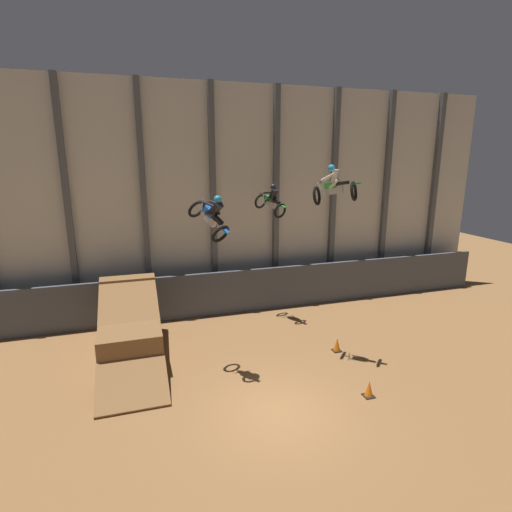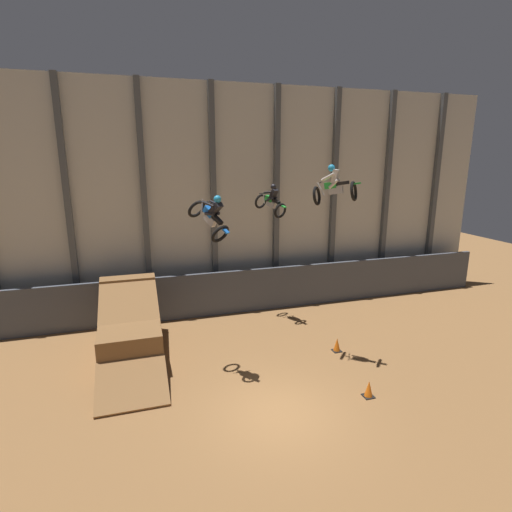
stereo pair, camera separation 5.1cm
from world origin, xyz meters
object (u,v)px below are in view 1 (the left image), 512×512
object	(u,v)px
rider_bike_left_air	(211,216)
traffic_cone_near_ramp	(337,345)
dirt_ramp	(130,331)
rider_bike_right_air	(335,187)
traffic_cone_arena_edge	(369,389)
rider_bike_center_air	(271,201)

from	to	relation	value
rider_bike_left_air	traffic_cone_near_ramp	distance (m)	7.62
dirt_ramp	rider_bike_right_air	world-z (taller)	rider_bike_right_air
dirt_ramp	rider_bike_right_air	bearing A→B (deg)	-19.24
rider_bike_right_air	traffic_cone_arena_edge	world-z (taller)	rider_bike_right_air
traffic_cone_near_ramp	rider_bike_center_air	bearing A→B (deg)	107.87
rider_bike_left_air	rider_bike_right_air	xyz separation A→B (m)	(4.63, -0.20, 0.91)
rider_bike_left_air	rider_bike_right_air	distance (m)	4.72
rider_bike_center_air	rider_bike_right_air	xyz separation A→B (m)	(0.87, -4.56, 0.96)
rider_bike_center_air	rider_bike_right_air	distance (m)	4.74
rider_bike_left_air	rider_bike_right_air	bearing A→B (deg)	-34.65
traffic_cone_arena_edge	rider_bike_left_air	bearing A→B (deg)	144.51
rider_bike_right_air	traffic_cone_near_ramp	xyz separation A→B (m)	(0.54, 0.17, -6.51)
rider_bike_center_air	rider_bike_right_air	bearing A→B (deg)	-103.51
dirt_ramp	rider_bike_center_air	distance (m)	8.56
rider_bike_center_air	dirt_ramp	bearing A→B (deg)	171.32
rider_bike_center_air	traffic_cone_arena_edge	bearing A→B (deg)	-107.97
rider_bike_center_air	traffic_cone_near_ramp	bearing A→B (deg)	-96.47
rider_bike_right_air	traffic_cone_near_ramp	size ratio (longest dim) A/B	2.89
rider_bike_left_air	rider_bike_center_air	world-z (taller)	rider_bike_center_air
dirt_ramp	rider_bike_right_air	size ratio (longest dim) A/B	3.87
rider_bike_right_air	traffic_cone_arena_edge	bearing A→B (deg)	-137.50
dirt_ramp	traffic_cone_arena_edge	world-z (taller)	dirt_ramp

